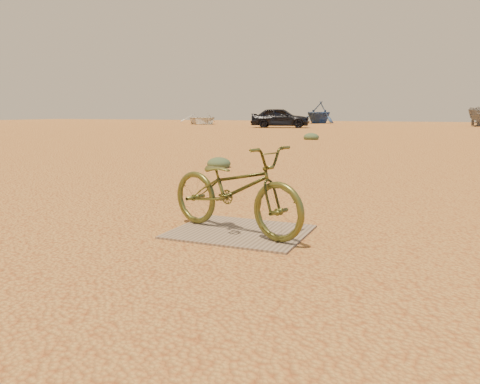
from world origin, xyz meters
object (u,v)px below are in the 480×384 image
at_px(car, 280,118).
at_px(boat_near_left, 202,119).
at_px(plywood_board, 240,232).
at_px(boat_far_left, 319,112).
at_px(bicycle, 235,189).

height_order(car, boat_near_left, car).
bearing_deg(boat_near_left, plywood_board, -102.97).
bearing_deg(car, boat_near_left, 44.72).
bearing_deg(car, boat_far_left, -10.52).
relative_size(plywood_board, boat_far_left, 0.30).
relative_size(bicycle, boat_far_left, 0.38).
distance_m(boat_near_left, boat_far_left, 13.06).
distance_m(plywood_board, boat_near_left, 43.76).
relative_size(plywood_board, car, 0.30).
bearing_deg(plywood_board, car, 107.48).
bearing_deg(boat_near_left, bicycle, -103.05).
bearing_deg(plywood_board, boat_near_left, 118.22).
xyz_separation_m(car, boat_near_left, (-10.73, 6.93, -0.24)).
bearing_deg(bicycle, boat_near_left, 46.24).
bearing_deg(boat_near_left, boat_far_left, -2.88).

